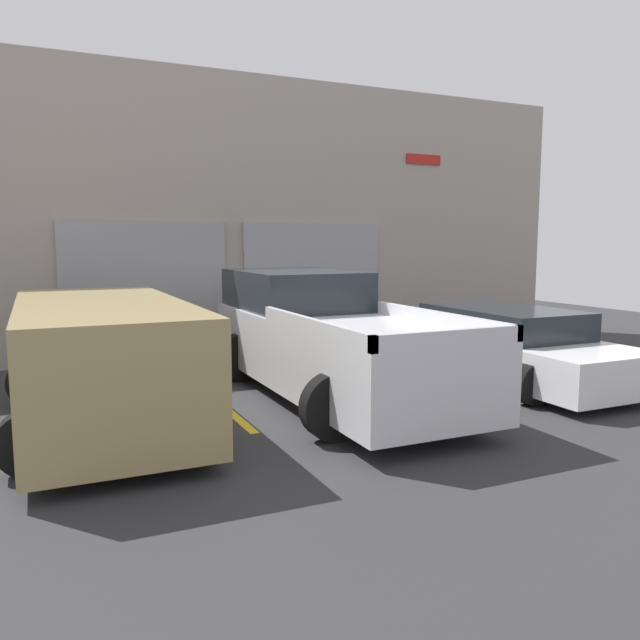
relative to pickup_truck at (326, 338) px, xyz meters
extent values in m
plane|color=#2D2D30|center=(0.00, 0.99, -0.85)|extent=(28.00, 28.00, 0.00)
cube|color=#9E9389|center=(0.00, 4.29, 1.95)|extent=(15.64, 0.60, 5.60)
cube|color=#939399|center=(-1.95, 3.95, 0.48)|extent=(3.11, 0.08, 2.66)
cube|color=#939399|center=(1.55, 3.95, 0.48)|extent=(3.11, 0.08, 2.66)
cube|color=#B21E19|center=(4.30, 3.96, 3.28)|extent=(0.90, 0.03, 0.22)
cube|color=silver|center=(0.00, -0.29, -0.15)|extent=(1.89, 5.53, 0.97)
cube|color=#1E2328|center=(0.00, 1.23, 0.64)|extent=(1.74, 2.49, 0.62)
cube|color=silver|center=(-0.91, -1.53, 0.42)|extent=(0.08, 3.04, 0.18)
cube|color=silver|center=(0.91, -1.53, 0.42)|extent=(0.08, 3.04, 0.18)
cube|color=silver|center=(0.00, -3.02, 0.42)|extent=(1.89, 0.08, 0.18)
cylinder|color=black|center=(-0.84, 1.43, -0.45)|extent=(0.79, 0.22, 0.79)
cylinder|color=black|center=(0.84, 1.43, -0.45)|extent=(0.79, 0.22, 0.79)
cylinder|color=black|center=(-0.84, -2.00, -0.45)|extent=(0.79, 0.22, 0.79)
cylinder|color=black|center=(0.84, -2.00, -0.45)|extent=(0.79, 0.22, 0.79)
cube|color=white|center=(3.16, -0.29, -0.41)|extent=(1.80, 4.72, 0.61)
cube|color=#1E2328|center=(3.16, -0.17, 0.11)|extent=(1.58, 2.59, 0.44)
cylinder|color=black|center=(2.37, 1.17, -0.55)|extent=(0.61, 0.22, 0.61)
cylinder|color=black|center=(3.95, 1.17, -0.55)|extent=(0.61, 0.22, 0.61)
cylinder|color=black|center=(2.37, -1.75, -0.55)|extent=(0.61, 0.22, 0.61)
cylinder|color=black|center=(3.95, -1.75, -0.55)|extent=(0.61, 0.22, 0.61)
cube|color=#9E8956|center=(-3.16, -0.29, 0.01)|extent=(1.88, 4.70, 1.39)
cube|color=#1E2328|center=(-3.16, 2.01, 0.46)|extent=(1.70, 0.06, 0.28)
cylinder|color=black|center=(-3.99, 1.17, -0.53)|extent=(0.65, 0.22, 0.65)
cylinder|color=black|center=(-2.33, 1.17, -0.53)|extent=(0.65, 0.22, 0.65)
cylinder|color=black|center=(-3.99, -1.74, -0.53)|extent=(0.65, 0.22, 0.65)
cylinder|color=black|center=(-2.33, -1.74, -0.53)|extent=(0.65, 0.22, 0.65)
cube|color=gold|center=(-1.58, -0.29, -0.85)|extent=(0.12, 2.20, 0.01)
cube|color=gold|center=(1.58, -0.29, -0.85)|extent=(0.12, 2.20, 0.01)
cube|color=gold|center=(4.74, -0.29, -0.85)|extent=(0.12, 2.20, 0.01)
camera|label=1|loc=(-3.86, -8.24, 1.41)|focal=35.00mm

